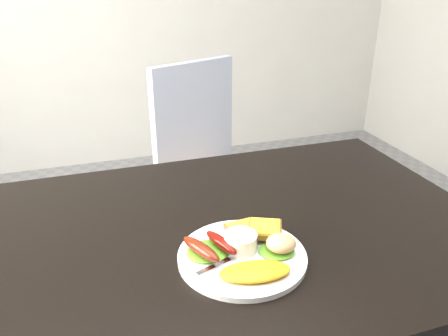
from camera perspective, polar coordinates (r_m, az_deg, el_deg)
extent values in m
cube|color=black|center=(1.02, 1.00, -8.51)|extent=(1.20, 0.80, 0.04)
cube|color=tan|center=(1.84, -2.35, -2.49)|extent=(0.54, 0.54, 0.05)
imported|color=navy|center=(1.58, -16.53, 1.24)|extent=(0.58, 0.48, 1.38)
cylinder|color=white|center=(0.91, 2.38, -11.47)|extent=(0.26, 0.26, 0.01)
ellipsoid|color=#57871A|center=(0.90, -2.08, -10.79)|extent=(0.11, 0.10, 0.01)
ellipsoid|color=#649F1F|center=(0.91, 6.87, -10.68)|extent=(0.09, 0.08, 0.01)
ellipsoid|color=orange|center=(0.84, 4.06, -13.32)|extent=(0.15, 0.09, 0.02)
ellipsoid|color=#5C230F|center=(0.88, -3.03, -10.51)|extent=(0.07, 0.11, 0.03)
ellipsoid|color=#610E07|center=(0.90, -0.39, -9.70)|extent=(0.06, 0.10, 0.02)
cylinder|color=white|center=(0.91, 2.16, -9.73)|extent=(0.08, 0.08, 0.04)
cube|color=brown|center=(0.97, 2.59, -8.11)|extent=(0.08, 0.08, 0.01)
cube|color=brown|center=(0.95, 5.35, -7.95)|extent=(0.09, 0.09, 0.01)
ellipsoid|color=beige|center=(0.90, 7.45, -9.72)|extent=(0.07, 0.06, 0.03)
cube|color=#ADAFB7|center=(0.88, 0.49, -11.96)|extent=(0.14, 0.06, 0.00)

